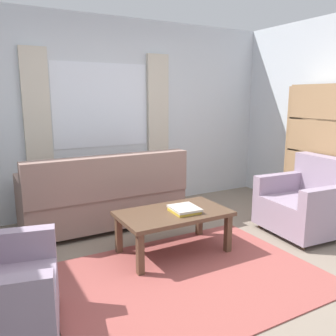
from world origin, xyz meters
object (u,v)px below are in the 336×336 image
object	(u,v)px
coffee_table	(174,217)
bookshelf	(322,151)
couch	(104,198)
armchair_right	(308,203)
book_stack_on_table	(184,209)

from	to	relation	value
coffee_table	bookshelf	distance (m)	2.26
couch	coffee_table	distance (m)	1.10
armchair_right	book_stack_on_table	size ratio (longest dim) A/B	2.90
coffee_table	book_stack_on_table	size ratio (longest dim) A/B	3.54
armchair_right	bookshelf	world-z (taller)	bookshelf
armchair_right	book_stack_on_table	world-z (taller)	armchair_right
couch	bookshelf	xyz separation A→B (m)	(2.57, -1.02, 0.52)
couch	book_stack_on_table	distance (m)	1.20
armchair_right	couch	bearing A→B (deg)	-119.03
armchair_right	bookshelf	distance (m)	0.83
couch	armchair_right	size ratio (longest dim) A/B	2.11
couch	coffee_table	xyz separation A→B (m)	(0.37, -1.04, 0.01)
couch	bookshelf	size ratio (longest dim) A/B	1.10
bookshelf	book_stack_on_table	bearing A→B (deg)	92.33
armchair_right	coffee_table	distance (m)	1.66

